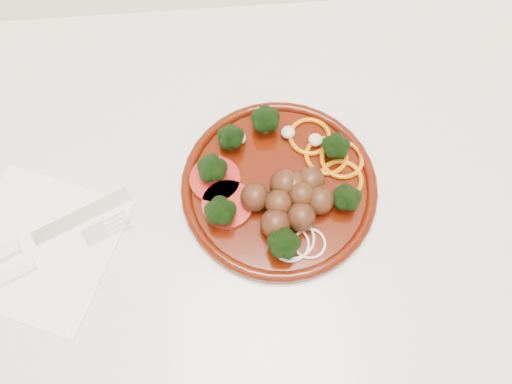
{
  "coord_description": "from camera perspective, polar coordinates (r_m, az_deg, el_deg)",
  "views": [
    {
      "loc": [
        0.01,
        1.43,
        1.48
      ],
      "look_at": [
        0.03,
        1.68,
        0.92
      ],
      "focal_mm": 35.0,
      "sensor_mm": 36.0,
      "label": 1
    }
  ],
  "objects": [
    {
      "name": "napkin",
      "position": [
        0.66,
        -23.47,
        -5.78
      ],
      "size": [
        0.23,
        0.23,
        0.0
      ],
      "primitive_type": "cube",
      "rotation": [
        0.0,
        0.0,
        1.18
      ],
      "color": "white",
      "rests_on": "counter"
    },
    {
      "name": "knife",
      "position": [
        0.67,
        -25.91,
        -5.79
      ],
      "size": [
        0.22,
        0.11,
        0.01
      ],
      "rotation": [
        0.0,
        0.0,
        0.43
      ],
      "color": "silver",
      "rests_on": "napkin"
    },
    {
      "name": "fork",
      "position": [
        0.65,
        -25.43,
        -8.17
      ],
      "size": [
        0.19,
        0.1,
        0.01
      ],
      "rotation": [
        0.0,
        0.0,
        0.43
      ],
      "color": "white",
      "rests_on": "napkin"
    },
    {
      "name": "counter",
      "position": [
        1.07,
        -1.9,
        -9.41
      ],
      "size": [
        2.4,
        0.6,
        0.9
      ],
      "color": "white",
      "rests_on": "ground"
    },
    {
      "name": "plate",
      "position": [
        0.62,
        2.74,
        0.74
      ],
      "size": [
        0.25,
        0.25,
        0.05
      ],
      "rotation": [
        0.0,
        0.0,
        0.13
      ],
      "color": "#3C0D03",
      "rests_on": "counter"
    }
  ]
}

